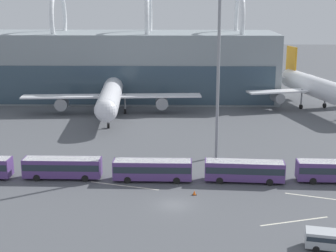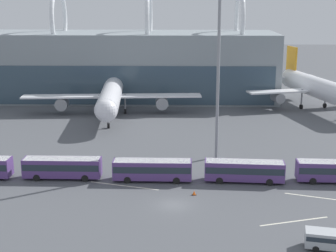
{
  "view_description": "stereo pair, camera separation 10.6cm",
  "coord_description": "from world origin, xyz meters",
  "px_view_note": "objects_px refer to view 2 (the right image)",
  "views": [
    {
      "loc": [
        0.55,
        -61.1,
        26.04
      ],
      "look_at": [
        -1.26,
        25.07,
        4.0
      ],
      "focal_mm": 55.0,
      "sensor_mm": 36.0,
      "label": 1
    },
    {
      "loc": [
        0.65,
        -61.1,
        26.04
      ],
      "look_at": [
        -1.26,
        25.07,
        4.0
      ],
      "focal_mm": 55.0,
      "sensor_mm": 36.0,
      "label": 2
    }
  ],
  "objects_px": {
    "shuttle_bus_2": "(152,169)",
    "shuttle_bus_3": "(244,170)",
    "shuttle_bus_1": "(62,167)",
    "floodlight_mast": "(219,38)",
    "service_van_foreground": "(331,239)",
    "traffic_cone_1": "(194,193)",
    "airliner_at_gate_far": "(316,87)",
    "airliner_at_gate_near": "(112,93)"
  },
  "relations": [
    {
      "from": "airliner_at_gate_near",
      "to": "shuttle_bus_1",
      "type": "xyz_separation_m",
      "value": [
        -1.93,
        -41.68,
        -3.0
      ]
    },
    {
      "from": "shuttle_bus_1",
      "to": "service_van_foreground",
      "type": "height_order",
      "value": "shuttle_bus_1"
    },
    {
      "from": "traffic_cone_1",
      "to": "shuttle_bus_3",
      "type": "bearing_deg",
      "value": 35.43
    },
    {
      "from": "airliner_at_gate_far",
      "to": "shuttle_bus_3",
      "type": "xyz_separation_m",
      "value": [
        -22.45,
        -48.9,
        -3.36
      ]
    },
    {
      "from": "floodlight_mast",
      "to": "traffic_cone_1",
      "type": "bearing_deg",
      "value": -103.89
    },
    {
      "from": "service_van_foreground",
      "to": "traffic_cone_1",
      "type": "height_order",
      "value": "service_van_foreground"
    },
    {
      "from": "shuttle_bus_1",
      "to": "airliner_at_gate_near",
      "type": "bearing_deg",
      "value": 87.78
    },
    {
      "from": "airliner_at_gate_near",
      "to": "floodlight_mast",
      "type": "height_order",
      "value": "floodlight_mast"
    },
    {
      "from": "airliner_at_gate_far",
      "to": "shuttle_bus_2",
      "type": "relative_size",
      "value": 3.14
    },
    {
      "from": "shuttle_bus_1",
      "to": "shuttle_bus_2",
      "type": "distance_m",
      "value": 13.17
    },
    {
      "from": "floodlight_mast",
      "to": "airliner_at_gate_near",
      "type": "bearing_deg",
      "value": 124.19
    },
    {
      "from": "shuttle_bus_1",
      "to": "floodlight_mast",
      "type": "xyz_separation_m",
      "value": [
        23.1,
        10.51,
        17.69
      ]
    },
    {
      "from": "airliner_at_gate_near",
      "to": "service_van_foreground",
      "type": "height_order",
      "value": "airliner_at_gate_near"
    },
    {
      "from": "shuttle_bus_1",
      "to": "service_van_foreground",
      "type": "distance_m",
      "value": 39.07
    },
    {
      "from": "shuttle_bus_3",
      "to": "service_van_foreground",
      "type": "height_order",
      "value": "shuttle_bus_3"
    },
    {
      "from": "service_van_foreground",
      "to": "traffic_cone_1",
      "type": "xyz_separation_m",
      "value": [
        -13.97,
        14.91,
        -0.89
      ]
    },
    {
      "from": "shuttle_bus_3",
      "to": "airliner_at_gate_far",
      "type": "bearing_deg",
      "value": 69.27
    },
    {
      "from": "shuttle_bus_2",
      "to": "shuttle_bus_3",
      "type": "relative_size",
      "value": 0.99
    },
    {
      "from": "service_van_foreground",
      "to": "traffic_cone_1",
      "type": "relative_size",
      "value": 9.07
    },
    {
      "from": "shuttle_bus_2",
      "to": "shuttle_bus_3",
      "type": "xyz_separation_m",
      "value": [
        13.15,
        -0.15,
        0.0
      ]
    },
    {
      "from": "shuttle_bus_1",
      "to": "floodlight_mast",
      "type": "relative_size",
      "value": 0.37
    },
    {
      "from": "traffic_cone_1",
      "to": "shuttle_bus_2",
      "type": "bearing_deg",
      "value": 137.79
    },
    {
      "from": "airliner_at_gate_far",
      "to": "service_van_foreground",
      "type": "relative_size",
      "value": 6.24
    },
    {
      "from": "shuttle_bus_2",
      "to": "service_van_foreground",
      "type": "xyz_separation_m",
      "value": [
        19.84,
        -20.24,
        -0.62
      ]
    },
    {
      "from": "shuttle_bus_2",
      "to": "service_van_foreground",
      "type": "distance_m",
      "value": 28.35
    },
    {
      "from": "shuttle_bus_1",
      "to": "traffic_cone_1",
      "type": "relative_size",
      "value": 18.05
    },
    {
      "from": "floodlight_mast",
      "to": "shuttle_bus_1",
      "type": "bearing_deg",
      "value": -155.54
    },
    {
      "from": "shuttle_bus_2",
      "to": "floodlight_mast",
      "type": "relative_size",
      "value": 0.37
    },
    {
      "from": "airliner_at_gate_near",
      "to": "floodlight_mast",
      "type": "bearing_deg",
      "value": 30.31
    },
    {
      "from": "shuttle_bus_1",
      "to": "shuttle_bus_3",
      "type": "xyz_separation_m",
      "value": [
        26.3,
        -0.81,
        0.0
      ]
    },
    {
      "from": "floodlight_mast",
      "to": "traffic_cone_1",
      "type": "height_order",
      "value": "floodlight_mast"
    },
    {
      "from": "shuttle_bus_2",
      "to": "traffic_cone_1",
      "type": "height_order",
      "value": "shuttle_bus_2"
    },
    {
      "from": "airliner_at_gate_far",
      "to": "shuttle_bus_3",
      "type": "relative_size",
      "value": 3.1
    },
    {
      "from": "shuttle_bus_1",
      "to": "service_van_foreground",
      "type": "xyz_separation_m",
      "value": [
        33.0,
        -20.9,
        -0.62
      ]
    },
    {
      "from": "shuttle_bus_1",
      "to": "traffic_cone_1",
      "type": "height_order",
      "value": "shuttle_bus_1"
    },
    {
      "from": "airliner_at_gate_near",
      "to": "airliner_at_gate_far",
      "type": "height_order",
      "value": "airliner_at_gate_near"
    },
    {
      "from": "airliner_at_gate_near",
      "to": "shuttle_bus_2",
      "type": "height_order",
      "value": "airliner_at_gate_near"
    },
    {
      "from": "airliner_at_gate_far",
      "to": "floodlight_mast",
      "type": "bearing_deg",
      "value": -48.26
    },
    {
      "from": "airliner_at_gate_far",
      "to": "shuttle_bus_1",
      "type": "height_order",
      "value": "airliner_at_gate_far"
    },
    {
      "from": "airliner_at_gate_near",
      "to": "traffic_cone_1",
      "type": "height_order",
      "value": "airliner_at_gate_near"
    },
    {
      "from": "service_van_foreground",
      "to": "traffic_cone_1",
      "type": "distance_m",
      "value": 20.46
    },
    {
      "from": "shuttle_bus_1",
      "to": "traffic_cone_1",
      "type": "distance_m",
      "value": 20.0
    }
  ]
}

